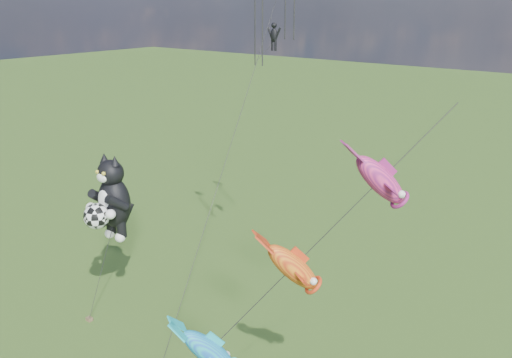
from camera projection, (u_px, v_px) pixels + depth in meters
The scene contains 3 objects.
cat_kite_rig at pixel (110, 199), 35.70m from camera, with size 2.59×4.21×10.08m.
fish_windsock_rig at pixel (249, 311), 19.62m from camera, with size 10.68×12.02×15.99m.
parafoil_rig at pixel (273, 16), 35.21m from camera, with size 4.29×17.19×24.12m.
Camera 1 is at (31.73, -12.44, 19.26)m, focal length 40.00 mm.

